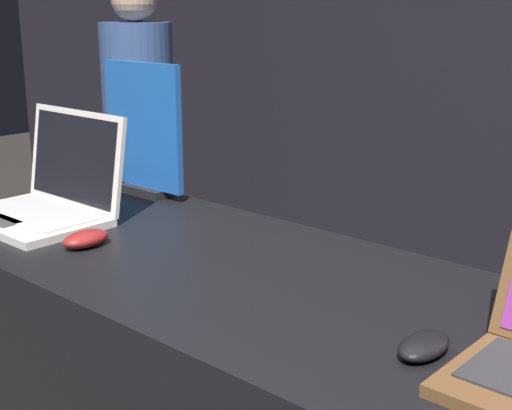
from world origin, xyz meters
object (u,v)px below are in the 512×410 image
(laptop_front, at_px, (48,194))
(mouse_back, at_px, (424,346))
(person_bystander, at_px, (141,158))
(mouse_front, at_px, (86,239))
(promo_stand_front, at_px, (144,133))

(laptop_front, xyz_separation_m, mouse_back, (1.12, -0.03, -0.05))
(mouse_back, height_order, person_bystander, person_bystander)
(laptop_front, bearing_deg, mouse_back, -1.53)
(mouse_front, height_order, mouse_back, mouse_front)
(laptop_front, height_order, mouse_front, laptop_front)
(mouse_front, bearing_deg, promo_stand_front, 123.78)
(laptop_front, relative_size, mouse_front, 3.38)
(mouse_back, bearing_deg, promo_stand_front, 162.26)
(promo_stand_front, bearing_deg, mouse_back, -17.74)
(promo_stand_front, bearing_deg, person_bystander, 141.91)
(mouse_front, relative_size, promo_stand_front, 0.30)
(laptop_front, xyz_separation_m, mouse_front, (0.27, -0.08, -0.04))
(mouse_front, relative_size, mouse_back, 1.00)
(laptop_front, relative_size, promo_stand_front, 1.02)
(laptop_front, distance_m, mouse_back, 1.12)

